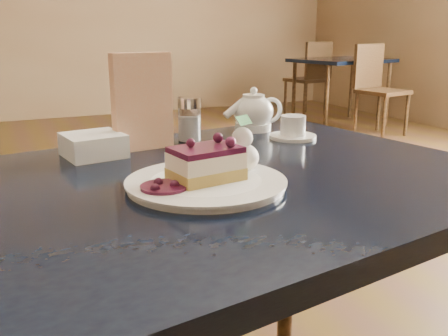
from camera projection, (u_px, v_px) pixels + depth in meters
name	position (u px, v px, depth m)	size (l,w,h in m)	color
main_table	(193.00, 220.00, 0.88)	(1.22, 0.91, 0.70)	black
dessert_plate	(206.00, 183.00, 0.82)	(0.26, 0.26, 0.01)	white
cheesecake_slice	(206.00, 164.00, 0.81)	(0.12, 0.10, 0.06)	gold
whipped_cream	(242.00, 157.00, 0.86)	(0.06, 0.06, 0.05)	white
berry_sauce	(164.00, 187.00, 0.77)	(0.07, 0.07, 0.01)	#3D0D23
tea_set	(261.00, 116.00, 1.26)	(0.19, 0.23, 0.10)	white
menu_card	(142.00, 102.00, 1.06)	(0.13, 0.03, 0.21)	beige
sugar_shaker	(189.00, 119.00, 1.14)	(0.06, 0.06, 0.10)	white
napkin_stack	(93.00, 145.00, 1.02)	(0.11, 0.11, 0.05)	white
bg_table_far_right	(338.00, 118.00, 5.22)	(1.00, 1.63, 1.08)	black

